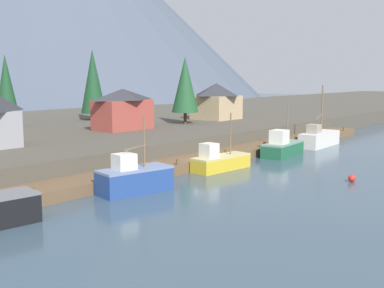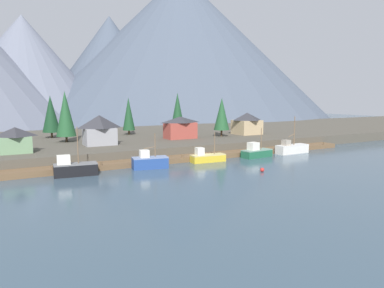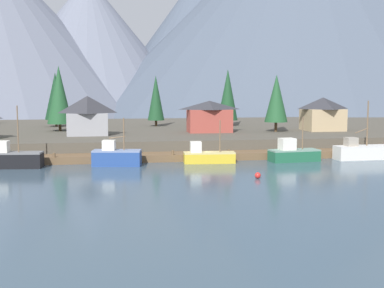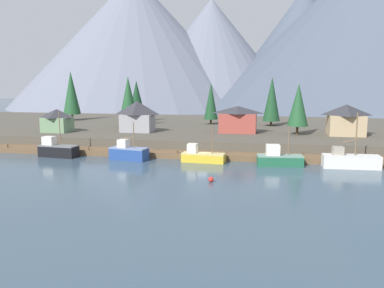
% 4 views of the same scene
% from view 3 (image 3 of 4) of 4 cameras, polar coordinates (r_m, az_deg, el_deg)
% --- Properties ---
extents(ground_plane, '(400.00, 400.00, 1.00)m').
position_cam_3_polar(ground_plane, '(90.78, -1.22, -0.48)').
color(ground_plane, '#384C5B').
extents(dock, '(80.00, 4.00, 1.60)m').
position_cam_3_polar(dock, '(73.00, 0.77, -1.36)').
color(dock, brown).
rests_on(dock, ground_plane).
extents(shoreline_bank, '(400.00, 56.00, 2.50)m').
position_cam_3_polar(shoreline_bank, '(102.43, -2.17, 1.27)').
color(shoreline_bank, '#4C473D').
rests_on(shoreline_bank, ground_plane).
extents(mountain_central_peak, '(91.76, 91.76, 55.79)m').
position_cam_3_polar(mountain_central_peak, '(219.80, -11.46, 10.81)').
color(mountain_central_peak, slate).
rests_on(mountain_central_peak, ground_plane).
extents(mountain_east_peak, '(87.96, 87.96, 60.62)m').
position_cam_3_polar(mountain_east_peak, '(225.86, 0.86, 11.42)').
color(mountain_east_peak, '#475160').
rests_on(mountain_east_peak, ground_plane).
extents(mountain_far_ridge, '(182.88, 182.88, 88.58)m').
position_cam_3_polar(mountain_far_ridge, '(229.69, 12.16, 14.71)').
color(mountain_far_ridge, '#475160').
rests_on(mountain_far_ridge, ground_plane).
extents(fishing_boat_black, '(7.00, 3.15, 8.02)m').
position_cam_3_polar(fishing_boat_black, '(69.25, -19.38, -1.52)').
color(fishing_boat_black, black).
rests_on(fishing_boat_black, ground_plane).
extents(fishing_boat_blue, '(6.65, 3.56, 6.33)m').
position_cam_3_polar(fishing_boat_blue, '(67.95, -8.50, -1.41)').
color(fishing_boat_blue, navy).
rests_on(fishing_boat_blue, ground_plane).
extents(fishing_boat_yellow, '(7.12, 2.77, 5.87)m').
position_cam_3_polar(fishing_boat_yellow, '(69.68, 1.77, -1.37)').
color(fishing_boat_yellow, gold).
rests_on(fishing_boat_yellow, ground_plane).
extents(fishing_boat_green, '(7.20, 3.36, 6.22)m').
position_cam_3_polar(fishing_boat_green, '(72.62, 11.27, -1.04)').
color(fishing_boat_green, '#1E5B3D').
rests_on(fishing_boat_green, ground_plane).
extents(fishing_boat_white, '(8.40, 2.91, 8.44)m').
position_cam_3_polar(fishing_boat_white, '(77.17, 18.57, -0.81)').
color(fishing_boat_white, silver).
rests_on(fishing_boat_white, ground_plane).
extents(house_red, '(7.87, 4.60, 5.51)m').
position_cam_3_polar(house_red, '(89.15, 1.97, 3.14)').
color(house_red, '#9E4238').
rests_on(house_red, shoreline_bank).
extents(house_tan, '(7.01, 6.50, 6.03)m').
position_cam_3_polar(house_tan, '(95.87, 14.46, 3.33)').
color(house_tan, tan).
rests_on(house_tan, shoreline_bank).
extents(house_grey, '(6.85, 4.85, 6.45)m').
position_cam_3_polar(house_grey, '(85.03, -11.63, 3.19)').
color(house_grey, gray).
rests_on(house_grey, shoreline_bank).
extents(conifer_near_left, '(4.10, 4.10, 10.14)m').
position_cam_3_polar(conifer_near_left, '(91.35, 9.44, 5.08)').
color(conifer_near_left, '#4C3823').
rests_on(conifer_near_left, shoreline_bank).
extents(conifer_near_right, '(4.39, 4.39, 10.79)m').
position_cam_3_polar(conifer_near_right, '(105.61, -15.06, 5.21)').
color(conifer_near_right, '#4C3823').
rests_on(conifer_near_right, shoreline_bank).
extents(conifer_mid_left, '(3.39, 3.39, 10.27)m').
position_cam_3_polar(conifer_mid_left, '(103.51, -4.08, 5.18)').
color(conifer_mid_left, '#4C3823').
rests_on(conifer_mid_left, shoreline_bank).
extents(conifer_mid_right, '(4.45, 4.45, 11.70)m').
position_cam_3_polar(conifer_mid_right, '(94.54, -14.68, 5.36)').
color(conifer_mid_right, '#4C3823').
rests_on(conifer_mid_right, shoreline_bank).
extents(conifer_back_left, '(4.09, 4.09, 11.57)m').
position_cam_3_polar(conifer_back_left, '(104.97, 4.04, 5.54)').
color(conifer_back_left, '#4C3823').
rests_on(conifer_back_left, shoreline_bank).
extents(channel_buoy, '(0.70, 0.70, 0.70)m').
position_cam_3_polar(channel_buoy, '(58.35, 7.39, -3.51)').
color(channel_buoy, red).
rests_on(channel_buoy, ground_plane).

